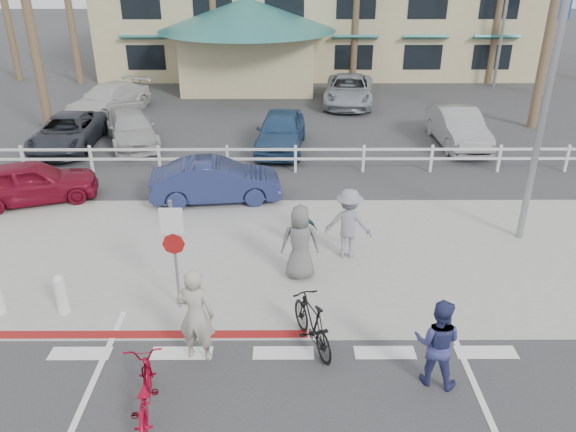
{
  "coord_description": "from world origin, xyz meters",
  "views": [
    {
      "loc": [
        0.05,
        -8.19,
        7.22
      ],
      "look_at": [
        0.1,
        3.75,
        1.5
      ],
      "focal_mm": 35.0,
      "sensor_mm": 36.0,
      "label": 1
    }
  ],
  "objects_px": {
    "sign_post": "(175,250)",
    "bike_red": "(144,392)",
    "bike_black": "(312,323)",
    "car_white_sedan": "(216,181)",
    "car_red_compact": "(32,182)"
  },
  "relations": [
    {
      "from": "sign_post",
      "to": "bike_red",
      "type": "relative_size",
      "value": 1.55
    },
    {
      "from": "bike_black",
      "to": "car_white_sedan",
      "type": "height_order",
      "value": "car_white_sedan"
    },
    {
      "from": "sign_post",
      "to": "car_white_sedan",
      "type": "distance_m",
      "value": 5.9
    },
    {
      "from": "bike_red",
      "to": "bike_black",
      "type": "relative_size",
      "value": 1.04
    },
    {
      "from": "bike_black",
      "to": "car_white_sedan",
      "type": "xyz_separation_m",
      "value": [
        -2.69,
        7.18,
        0.12
      ]
    },
    {
      "from": "car_white_sedan",
      "to": "car_red_compact",
      "type": "height_order",
      "value": "car_red_compact"
    },
    {
      "from": "bike_red",
      "to": "bike_black",
      "type": "distance_m",
      "value": 3.44
    },
    {
      "from": "sign_post",
      "to": "bike_black",
      "type": "height_order",
      "value": "sign_post"
    },
    {
      "from": "car_white_sedan",
      "to": "car_red_compact",
      "type": "distance_m",
      "value": 5.71
    },
    {
      "from": "bike_black",
      "to": "car_white_sedan",
      "type": "bearing_deg",
      "value": -90.54
    },
    {
      "from": "sign_post",
      "to": "bike_red",
      "type": "distance_m",
      "value": 3.32
    },
    {
      "from": "sign_post",
      "to": "bike_black",
      "type": "relative_size",
      "value": 1.61
    },
    {
      "from": "sign_post",
      "to": "bike_red",
      "type": "bearing_deg",
      "value": -90.64
    },
    {
      "from": "bike_red",
      "to": "car_white_sedan",
      "type": "height_order",
      "value": "car_white_sedan"
    },
    {
      "from": "bike_red",
      "to": "car_red_compact",
      "type": "height_order",
      "value": "car_red_compact"
    }
  ]
}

